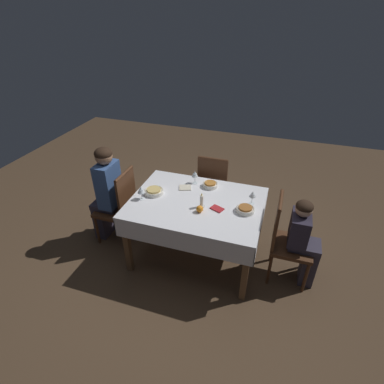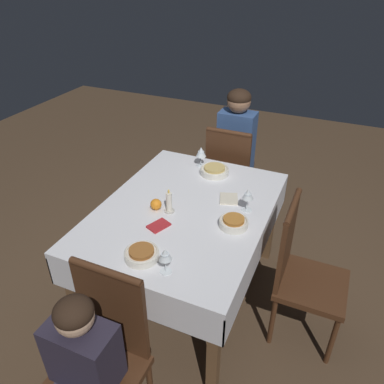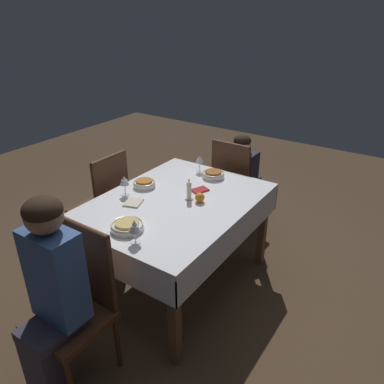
{
  "view_description": "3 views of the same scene",
  "coord_description": "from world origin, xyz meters",
  "px_view_note": "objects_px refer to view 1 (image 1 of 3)",
  "views": [
    {
      "loc": [
        -0.76,
        2.49,
        2.52
      ],
      "look_at": [
        0.02,
        0.1,
        0.93
      ],
      "focal_mm": 28.0,
      "sensor_mm": 36.0,
      "label": 1
    },
    {
      "loc": [
        -1.77,
        -0.82,
        2.1
      ],
      "look_at": [
        0.06,
        -0.02,
        0.84
      ],
      "focal_mm": 35.0,
      "sensor_mm": 36.0,
      "label": 2
    },
    {
      "loc": [
        1.94,
        1.46,
        2.02
      ],
      "look_at": [
        -0.09,
        0.09,
        0.81
      ],
      "focal_mm": 35.0,
      "sensor_mm": 36.0,
      "label": 3
    }
  ],
  "objects_px": {
    "bowl_east": "(154,191)",
    "napkin_spare_side": "(217,209)",
    "candle_centerpiece": "(202,202)",
    "chair_west": "(285,237)",
    "napkin_red_folded": "(185,188)",
    "wine_glass_east": "(141,190)",
    "bowl_south": "(210,185)",
    "orange_fruit": "(200,209)",
    "person_child_dark": "(304,239)",
    "wine_glass_south": "(195,174)",
    "dining_table": "(196,208)",
    "chair_south": "(214,185)",
    "wine_glass_west": "(253,195)",
    "chair_east": "(120,204)",
    "person_adult_denim": "(106,190)",
    "bowl_west": "(245,209)"
  },
  "relations": [
    {
      "from": "chair_south",
      "to": "bowl_west",
      "type": "relative_size",
      "value": 5.18
    },
    {
      "from": "chair_east",
      "to": "wine_glass_west",
      "type": "height_order",
      "value": "chair_east"
    },
    {
      "from": "person_child_dark",
      "to": "wine_glass_south",
      "type": "bearing_deg",
      "value": 73.88
    },
    {
      "from": "candle_centerpiece",
      "to": "bowl_east",
      "type": "bearing_deg",
      "value": -8.52
    },
    {
      "from": "dining_table",
      "to": "wine_glass_west",
      "type": "height_order",
      "value": "wine_glass_west"
    },
    {
      "from": "bowl_east",
      "to": "wine_glass_west",
      "type": "relative_size",
      "value": 1.43
    },
    {
      "from": "wine_glass_east",
      "to": "bowl_east",
      "type": "bearing_deg",
      "value": -119.02
    },
    {
      "from": "wine_glass_east",
      "to": "candle_centerpiece",
      "type": "height_order",
      "value": "candle_centerpiece"
    },
    {
      "from": "chair_south",
      "to": "wine_glass_west",
      "type": "distance_m",
      "value": 0.9
    },
    {
      "from": "bowl_east",
      "to": "napkin_spare_side",
      "type": "height_order",
      "value": "bowl_east"
    },
    {
      "from": "orange_fruit",
      "to": "napkin_red_folded",
      "type": "relative_size",
      "value": 0.43
    },
    {
      "from": "dining_table",
      "to": "bowl_east",
      "type": "relative_size",
      "value": 6.59
    },
    {
      "from": "napkin_spare_side",
      "to": "orange_fruit",
      "type": "bearing_deg",
      "value": 32.75
    },
    {
      "from": "chair_east",
      "to": "napkin_red_folded",
      "type": "distance_m",
      "value": 0.81
    },
    {
      "from": "bowl_west",
      "to": "orange_fruit",
      "type": "xyz_separation_m",
      "value": [
        0.43,
        0.15,
        0.01
      ]
    },
    {
      "from": "bowl_south",
      "to": "candle_centerpiece",
      "type": "height_order",
      "value": "candle_centerpiece"
    },
    {
      "from": "dining_table",
      "to": "person_child_dark",
      "type": "bearing_deg",
      "value": -179.81
    },
    {
      "from": "chair_east",
      "to": "bowl_east",
      "type": "bearing_deg",
      "value": 91.13
    },
    {
      "from": "chair_west",
      "to": "candle_centerpiece",
      "type": "bearing_deg",
      "value": 94.98
    },
    {
      "from": "chair_west",
      "to": "chair_south",
      "type": "bearing_deg",
      "value": 51.24
    },
    {
      "from": "wine_glass_east",
      "to": "orange_fruit",
      "type": "distance_m",
      "value": 0.66
    },
    {
      "from": "chair_west",
      "to": "napkin_red_folded",
      "type": "bearing_deg",
      "value": 79.14
    },
    {
      "from": "person_adult_denim",
      "to": "person_child_dark",
      "type": "distance_m",
      "value": 2.22
    },
    {
      "from": "chair_east",
      "to": "orange_fruit",
      "type": "bearing_deg",
      "value": 80.83
    },
    {
      "from": "chair_west",
      "to": "bowl_east",
      "type": "xyz_separation_m",
      "value": [
        1.44,
        -0.01,
        0.27
      ]
    },
    {
      "from": "candle_centerpiece",
      "to": "napkin_red_folded",
      "type": "bearing_deg",
      "value": -46.59
    },
    {
      "from": "chair_south",
      "to": "bowl_south",
      "type": "relative_size",
      "value": 5.53
    },
    {
      "from": "person_child_dark",
      "to": "bowl_east",
      "type": "xyz_separation_m",
      "value": [
        1.61,
        -0.01,
        0.24
      ]
    },
    {
      "from": "chair_south",
      "to": "orange_fruit",
      "type": "height_order",
      "value": "chair_south"
    },
    {
      "from": "bowl_east",
      "to": "napkin_spare_side",
      "type": "relative_size",
      "value": 1.42
    },
    {
      "from": "chair_south",
      "to": "person_child_dark",
      "type": "xyz_separation_m",
      "value": [
        -1.12,
        0.76,
        0.02
      ]
    },
    {
      "from": "wine_glass_east",
      "to": "chair_south",
      "type": "bearing_deg",
      "value": -122.38
    },
    {
      "from": "bowl_east",
      "to": "bowl_south",
      "type": "height_order",
      "value": "same"
    },
    {
      "from": "wine_glass_south",
      "to": "napkin_spare_side",
      "type": "relative_size",
      "value": 1.04
    },
    {
      "from": "candle_centerpiece",
      "to": "wine_glass_south",
      "type": "bearing_deg",
      "value": -64.29
    },
    {
      "from": "person_adult_denim",
      "to": "napkin_spare_side",
      "type": "height_order",
      "value": "person_adult_denim"
    },
    {
      "from": "bowl_west",
      "to": "wine_glass_west",
      "type": "xyz_separation_m",
      "value": [
        -0.04,
        -0.16,
        0.08
      ]
    },
    {
      "from": "candle_centerpiece",
      "to": "napkin_spare_side",
      "type": "bearing_deg",
      "value": -176.51
    },
    {
      "from": "wine_glass_east",
      "to": "bowl_south",
      "type": "bearing_deg",
      "value": -143.26
    },
    {
      "from": "bowl_south",
      "to": "orange_fruit",
      "type": "bearing_deg",
      "value": 93.19
    },
    {
      "from": "chair_south",
      "to": "orange_fruit",
      "type": "relative_size",
      "value": 13.56
    },
    {
      "from": "bowl_south",
      "to": "orange_fruit",
      "type": "xyz_separation_m",
      "value": [
        -0.03,
        0.5,
        0.01
      ]
    },
    {
      "from": "dining_table",
      "to": "bowl_east",
      "type": "distance_m",
      "value": 0.51
    },
    {
      "from": "bowl_south",
      "to": "napkin_red_folded",
      "type": "xyz_separation_m",
      "value": [
        0.26,
        0.12,
        -0.02
      ]
    },
    {
      "from": "wine_glass_east",
      "to": "wine_glass_west",
      "type": "xyz_separation_m",
      "value": [
        -1.13,
        -0.27,
        -0.0
      ]
    },
    {
      "from": "chair_south",
      "to": "bowl_east",
      "type": "relative_size",
      "value": 4.57
    },
    {
      "from": "orange_fruit",
      "to": "candle_centerpiece",
      "type": "bearing_deg",
      "value": -85.6
    },
    {
      "from": "chair_east",
      "to": "wine_glass_south",
      "type": "relative_size",
      "value": 6.22
    },
    {
      "from": "wine_glass_south",
      "to": "bowl_east",
      "type": "bearing_deg",
      "value": 44.46
    },
    {
      "from": "chair_south",
      "to": "napkin_spare_side",
      "type": "distance_m",
      "value": 0.9
    }
  ]
}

